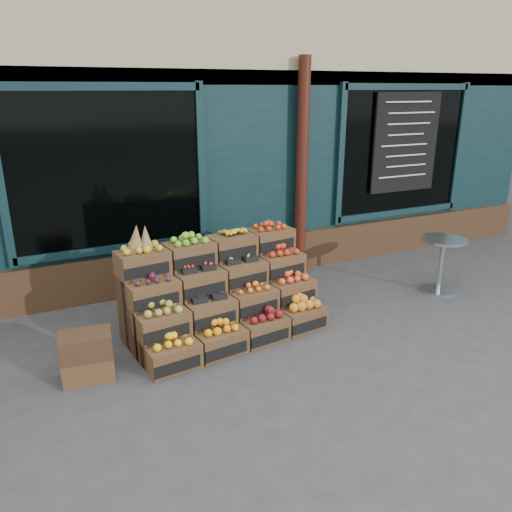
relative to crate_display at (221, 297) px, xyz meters
name	(u,v)px	position (x,y,z in m)	size (l,w,h in m)	color
ground	(298,341)	(0.68, -0.63, -0.43)	(60.00, 60.00, 0.00)	#3B3B3D
shop_facade	(165,108)	(0.69, 4.48, 1.97)	(12.00, 6.24, 4.80)	black
crate_display	(221,297)	(0.00, 0.00, 0.00)	(2.34, 1.35, 1.39)	#523820
spare_crates	(87,356)	(-1.59, -0.40, -0.18)	(0.53, 0.40, 0.49)	#523820
bistro_table	(442,259)	(3.24, -0.20, 0.06)	(0.63, 0.63, 0.79)	#B5B8BC
shopkeeper	(129,215)	(-0.56, 2.28, 0.54)	(0.71, 0.47, 1.95)	#18552C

